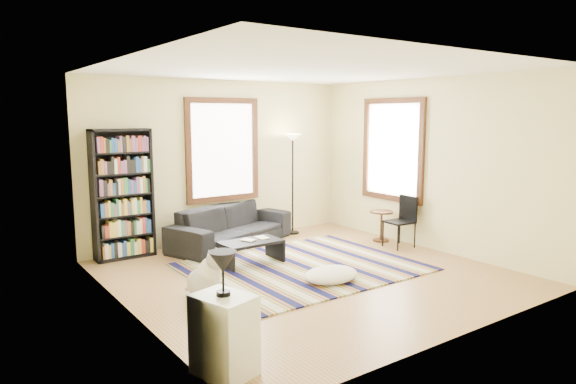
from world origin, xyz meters
TOP-DOWN VIEW (x-y plane):
  - floor at (0.00, 0.00)m, footprint 5.00×5.00m
  - ceiling at (0.00, 0.00)m, footprint 5.00×5.00m
  - wall_back at (0.00, 2.55)m, footprint 5.00×0.10m
  - wall_front at (0.00, -2.55)m, footprint 5.00×0.10m
  - wall_left at (-2.55, 0.00)m, footprint 0.10×5.00m
  - wall_right at (2.55, 0.00)m, footprint 0.10×5.00m
  - window_back at (0.00, 2.47)m, footprint 1.20×0.06m
  - window_right at (2.47, 0.80)m, footprint 0.06×1.20m
  - rug at (0.13, 0.30)m, footprint 3.19×2.55m
  - sofa at (-0.09, 2.05)m, footprint 1.61×2.46m
  - bookshelf at (-1.82, 2.32)m, footprint 0.90×0.30m
  - coffee_table at (-0.42, 0.86)m, footprint 0.94×0.58m
  - book_a at (-0.52, 0.86)m, footprint 0.25×0.22m
  - book_b at (-0.27, 0.91)m, footprint 0.16×0.21m
  - floor_cushion at (0.03, -0.44)m, footprint 0.92×0.80m
  - floor_lamp at (1.28, 2.15)m, footprint 0.31×0.31m
  - side_table at (2.20, 0.76)m, footprint 0.51×0.51m
  - folding_chair at (2.15, 0.30)m, footprint 0.45×0.43m
  - white_cabinet at (-2.30, -1.80)m, footprint 0.50×0.59m
  - table_lamp at (-2.30, -1.80)m, footprint 0.25×0.25m
  - dog at (-1.62, 0.00)m, footprint 0.64×0.73m

SIDE VIEW (x-z plane):
  - floor at x=0.00m, z-range -0.10..0.00m
  - rug at x=0.13m, z-range 0.00..0.02m
  - floor_cushion at x=0.03m, z-range 0.00..0.20m
  - coffee_table at x=-0.42m, z-range 0.00..0.36m
  - side_table at x=2.20m, z-range 0.00..0.54m
  - dog at x=-1.62m, z-range 0.00..0.61m
  - sofa at x=-0.09m, z-range 0.00..0.67m
  - white_cabinet at x=-2.30m, z-range 0.00..0.70m
  - book_b at x=-0.27m, z-range 0.36..0.38m
  - book_a at x=-0.52m, z-range 0.36..0.38m
  - folding_chair at x=2.15m, z-range 0.00..0.86m
  - table_lamp at x=-2.30m, z-range 0.70..1.08m
  - floor_lamp at x=1.28m, z-range 0.00..1.86m
  - bookshelf at x=-1.82m, z-range 0.00..2.00m
  - wall_back at x=0.00m, z-range 0.00..2.80m
  - wall_front at x=0.00m, z-range 0.00..2.80m
  - wall_left at x=-2.55m, z-range 0.00..2.80m
  - wall_right at x=2.55m, z-range 0.00..2.80m
  - window_back at x=0.00m, z-range 0.80..2.40m
  - window_right at x=2.47m, z-range 0.80..2.40m
  - ceiling at x=0.00m, z-range 2.80..2.90m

